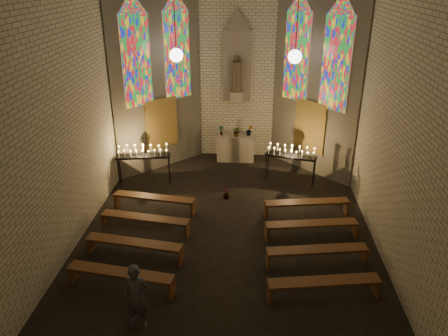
{
  "coord_description": "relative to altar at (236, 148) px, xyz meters",
  "views": [
    {
      "loc": [
        0.6,
        -10.05,
        6.73
      ],
      "look_at": [
        -0.13,
        0.82,
        1.75
      ],
      "focal_mm": 35.0,
      "sensor_mm": 36.0,
      "label": 1
    }
  ],
  "objects": [
    {
      "name": "floor",
      "position": [
        0.0,
        -5.45,
        -0.5
      ],
      "size": [
        12.0,
        12.0,
        0.0
      ],
      "primitive_type": "plane",
      "color": "black",
      "rests_on": "ground"
    },
    {
      "name": "flower_vase_left",
      "position": [
        -0.55,
        -0.01,
        0.69
      ],
      "size": [
        0.23,
        0.19,
        0.37
      ],
      "primitive_type": "imported",
      "rotation": [
        0.0,
        0.0,
        -0.35
      ],
      "color": "#4C723F",
      "rests_on": "altar"
    },
    {
      "name": "aisle_flower_pot",
      "position": [
        -0.16,
        -3.17,
        -0.32
      ],
      "size": [
        0.26,
        0.26,
        0.37
      ],
      "primitive_type": "imported",
      "rotation": [
        0.0,
        0.0,
        0.31
      ],
      "color": "#4C723F",
      "rests_on": "ground"
    },
    {
      "name": "pew_right_2",
      "position": [
        2.29,
        -6.45,
        -0.11
      ],
      "size": [
        2.53,
        0.73,
        0.48
      ],
      "rotation": [
        0.0,
        0.0,
        0.15
      ],
      "color": "brown",
      "rests_on": "ground"
    },
    {
      "name": "pew_left_1",
      "position": [
        -2.29,
        -5.25,
        -0.11
      ],
      "size": [
        2.53,
        0.73,
        0.48
      ],
      "rotation": [
        0.0,
        0.0,
        -0.15
      ],
      "color": "brown",
      "rests_on": "ground"
    },
    {
      "name": "pew_right_0",
      "position": [
        2.29,
        -4.05,
        -0.11
      ],
      "size": [
        2.53,
        0.73,
        0.48
      ],
      "rotation": [
        0.0,
        0.0,
        0.15
      ],
      "color": "brown",
      "rests_on": "ground"
    },
    {
      "name": "votive_stand_left",
      "position": [
        -3.0,
        -2.28,
        0.63
      ],
      "size": [
        1.83,
        0.69,
        1.31
      ],
      "rotation": [
        0.0,
        0.0,
        0.15
      ],
      "color": "black",
      "rests_on": "ground"
    },
    {
      "name": "room",
      "position": [
        -0.0,
        -2.08,
        3.22
      ],
      "size": [
        8.22,
        12.43,
        7.0
      ],
      "color": "beige",
      "rests_on": "ground"
    },
    {
      "name": "flower_vase_right",
      "position": [
        0.51,
        0.03,
        0.71
      ],
      "size": [
        0.26,
        0.22,
        0.43
      ],
      "primitive_type": "imported",
      "rotation": [
        0.0,
        0.0,
        0.13
      ],
      "color": "#4C723F",
      "rests_on": "altar"
    },
    {
      "name": "pew_left_0",
      "position": [
        -2.29,
        -4.05,
        -0.11
      ],
      "size": [
        2.53,
        0.73,
        0.48
      ],
      "rotation": [
        0.0,
        0.0,
        -0.15
      ],
      "color": "brown",
      "rests_on": "ground"
    },
    {
      "name": "altar",
      "position": [
        0.0,
        0.0,
        0.0
      ],
      "size": [
        1.4,
        0.6,
        1.0
      ],
      "primitive_type": "cube",
      "color": "#B5AA93",
      "rests_on": "ground"
    },
    {
      "name": "pew_left_3",
      "position": [
        -2.29,
        -7.65,
        -0.11
      ],
      "size": [
        2.53,
        0.73,
        0.48
      ],
      "rotation": [
        0.0,
        0.0,
        -0.15
      ],
      "color": "brown",
      "rests_on": "ground"
    },
    {
      "name": "pew_right_1",
      "position": [
        2.29,
        -5.25,
        -0.11
      ],
      "size": [
        2.53,
        0.73,
        0.48
      ],
      "rotation": [
        0.0,
        0.0,
        0.15
      ],
      "color": "brown",
      "rests_on": "ground"
    },
    {
      "name": "pew_left_2",
      "position": [
        -2.29,
        -6.45,
        -0.11
      ],
      "size": [
        2.53,
        0.73,
        0.48
      ],
      "rotation": [
        0.0,
        0.0,
        -0.15
      ],
      "color": "brown",
      "rests_on": "ground"
    },
    {
      "name": "votive_stand_right",
      "position": [
        1.95,
        -1.85,
        0.58
      ],
      "size": [
        1.76,
        0.84,
        1.26
      ],
      "rotation": [
        0.0,
        0.0,
        -0.26
      ],
      "color": "black",
      "rests_on": "ground"
    },
    {
      "name": "flower_vase_center",
      "position": [
        0.04,
        -0.1,
        0.7
      ],
      "size": [
        0.43,
        0.4,
        0.39
      ],
      "primitive_type": "imported",
      "rotation": [
        0.0,
        0.0,
        -0.31
      ],
      "color": "#4C723F",
      "rests_on": "altar"
    },
    {
      "name": "pew_right_3",
      "position": [
        2.29,
        -7.65,
        -0.11
      ],
      "size": [
        2.53,
        0.73,
        0.48
      ],
      "rotation": [
        0.0,
        0.0,
        0.15
      ],
      "color": "brown",
      "rests_on": "ground"
    },
    {
      "name": "visitor",
      "position": [
        -1.62,
        -8.75,
        0.23
      ],
      "size": [
        0.55,
        0.37,
        1.46
      ],
      "primitive_type": "imported",
      "rotation": [
        0.0,
        0.0,
        0.04
      ],
      "color": "#494A53",
      "rests_on": "ground"
    }
  ]
}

